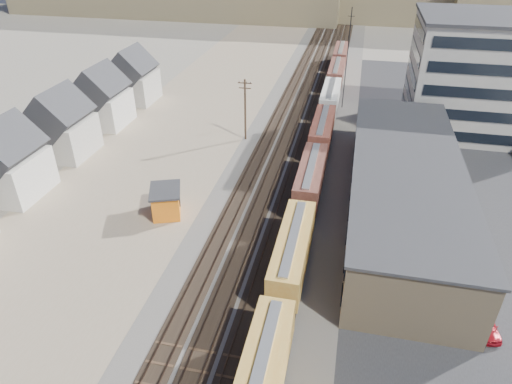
% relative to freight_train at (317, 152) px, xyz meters
% --- Properties ---
extents(ground, '(300.00, 300.00, 0.00)m').
position_rel_freight_train_xyz_m(ground, '(-3.80, -34.27, -2.79)').
color(ground, '#6B6356').
rests_on(ground, ground).
extents(ballast_bed, '(18.00, 200.00, 0.06)m').
position_rel_freight_train_xyz_m(ballast_bed, '(-3.80, 15.73, -2.76)').
color(ballast_bed, '#4C4742').
rests_on(ballast_bed, ground).
extents(dirt_yard, '(24.00, 180.00, 0.03)m').
position_rel_freight_train_xyz_m(dirt_yard, '(-23.80, 5.73, -2.78)').
color(dirt_yard, '#83735A').
rests_on(dirt_yard, ground).
extents(asphalt_lot, '(26.00, 120.00, 0.04)m').
position_rel_freight_train_xyz_m(asphalt_lot, '(18.20, 0.73, -2.77)').
color(asphalt_lot, '#232326').
rests_on(asphalt_lot, ground).
extents(rail_tracks, '(11.40, 200.00, 0.24)m').
position_rel_freight_train_xyz_m(rail_tracks, '(-4.35, 15.73, -2.68)').
color(rail_tracks, black).
rests_on(rail_tracks, ground).
extents(freight_train, '(3.00, 119.74, 4.46)m').
position_rel_freight_train_xyz_m(freight_train, '(0.00, 0.00, 0.00)').
color(freight_train, black).
rests_on(freight_train, ground).
extents(warehouse, '(12.40, 40.40, 7.25)m').
position_rel_freight_train_xyz_m(warehouse, '(11.18, -9.27, 0.86)').
color(warehouse, tan).
rests_on(warehouse, ground).
extents(office_tower, '(22.60, 18.60, 18.45)m').
position_rel_freight_train_xyz_m(office_tower, '(24.15, 20.68, 6.47)').
color(office_tower, '#9E998E').
rests_on(office_tower, ground).
extents(utility_pole_north, '(2.20, 0.32, 10.00)m').
position_rel_freight_train_xyz_m(utility_pole_north, '(-12.30, 7.73, 2.50)').
color(utility_pole_north, '#382619').
rests_on(utility_pole_north, ground).
extents(radio_mast, '(1.20, 0.16, 18.00)m').
position_rel_freight_train_xyz_m(radio_mast, '(2.20, 25.73, 6.33)').
color(radio_mast, black).
rests_on(radio_mast, ground).
extents(townhouse_row, '(8.15, 68.16, 10.47)m').
position_rel_freight_train_xyz_m(townhouse_row, '(-37.80, -9.27, 1.54)').
color(townhouse_row, '#B7B2A8').
rests_on(townhouse_row, ground).
extents(maintenance_shed, '(5.00, 5.62, 3.41)m').
position_rel_freight_train_xyz_m(maintenance_shed, '(-16.54, -15.36, -1.05)').
color(maintenance_shed, orange).
rests_on(maintenance_shed, ground).
extents(parked_car_red, '(2.44, 4.53, 1.46)m').
position_rel_freight_train_xyz_m(parked_car_red, '(17.66, -26.59, -2.06)').
color(parked_car_red, maroon).
rests_on(parked_car_red, ground).
extents(parked_car_blue, '(3.80, 5.76, 1.47)m').
position_rel_freight_train_xyz_m(parked_car_blue, '(19.56, 15.90, -2.06)').
color(parked_car_blue, navy).
rests_on(parked_car_blue, ground).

